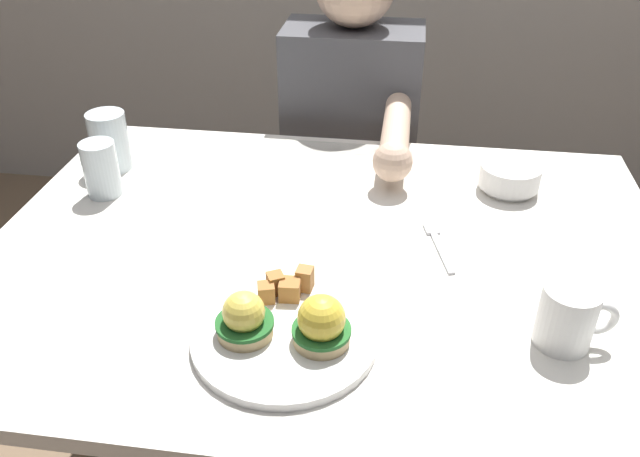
{
  "coord_description": "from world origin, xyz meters",
  "views": [
    {
      "loc": [
        0.12,
        -0.92,
        1.38
      ],
      "look_at": [
        -0.01,
        0.0,
        0.78
      ],
      "focal_mm": 36.31,
      "sensor_mm": 36.0,
      "label": 1
    }
  ],
  "objects_px": {
    "fork": "(438,244)",
    "water_glass_extra": "(101,171)",
    "dining_table": "(326,296)",
    "water_glass_far": "(110,145)",
    "fruit_bowl": "(509,177)",
    "coffee_mug": "(569,315)",
    "eggs_benedict_plate": "(285,327)",
    "diner_person": "(351,146)"
  },
  "relations": [
    {
      "from": "fork",
      "to": "water_glass_far",
      "type": "distance_m",
      "value": 0.72
    },
    {
      "from": "coffee_mug",
      "to": "water_glass_extra",
      "type": "relative_size",
      "value": 1.01
    },
    {
      "from": "dining_table",
      "to": "water_glass_far",
      "type": "xyz_separation_m",
      "value": [
        -0.49,
        0.24,
        0.16
      ]
    },
    {
      "from": "fork",
      "to": "water_glass_far",
      "type": "xyz_separation_m",
      "value": [
        -0.69,
        0.2,
        0.05
      ]
    },
    {
      "from": "eggs_benedict_plate",
      "to": "water_glass_extra",
      "type": "xyz_separation_m",
      "value": [
        -0.44,
        0.37,
        0.03
      ]
    },
    {
      "from": "eggs_benedict_plate",
      "to": "fruit_bowl",
      "type": "bearing_deg",
      "value": 54.06
    },
    {
      "from": "fork",
      "to": "water_glass_extra",
      "type": "relative_size",
      "value": 1.4
    },
    {
      "from": "dining_table",
      "to": "eggs_benedict_plate",
      "type": "relative_size",
      "value": 4.44
    },
    {
      "from": "fruit_bowl",
      "to": "diner_person",
      "type": "bearing_deg",
      "value": 135.6
    },
    {
      "from": "dining_table",
      "to": "diner_person",
      "type": "relative_size",
      "value": 1.05
    },
    {
      "from": "coffee_mug",
      "to": "fruit_bowl",
      "type": "bearing_deg",
      "value": 94.25
    },
    {
      "from": "dining_table",
      "to": "fork",
      "type": "xyz_separation_m",
      "value": [
        0.19,
        0.04,
        0.11
      ]
    },
    {
      "from": "coffee_mug",
      "to": "fork",
      "type": "distance_m",
      "value": 0.29
    },
    {
      "from": "water_glass_extra",
      "to": "water_glass_far",
      "type": "bearing_deg",
      "value": 104.59
    },
    {
      "from": "coffee_mug",
      "to": "water_glass_far",
      "type": "xyz_separation_m",
      "value": [
        -0.86,
        0.43,
        0.0
      ]
    },
    {
      "from": "dining_table",
      "to": "diner_person",
      "type": "xyz_separation_m",
      "value": [
        -0.02,
        0.6,
        0.02
      ]
    },
    {
      "from": "fruit_bowl",
      "to": "fork",
      "type": "distance_m",
      "value": 0.26
    },
    {
      "from": "coffee_mug",
      "to": "water_glass_far",
      "type": "height_order",
      "value": "water_glass_far"
    },
    {
      "from": "fruit_bowl",
      "to": "diner_person",
      "type": "xyz_separation_m",
      "value": [
        -0.35,
        0.34,
        -0.12
      ]
    },
    {
      "from": "coffee_mug",
      "to": "diner_person",
      "type": "bearing_deg",
      "value": 115.91
    },
    {
      "from": "water_glass_extra",
      "to": "coffee_mug",
      "type": "bearing_deg",
      "value": -20.84
    },
    {
      "from": "dining_table",
      "to": "fruit_bowl",
      "type": "bearing_deg",
      "value": 37.67
    },
    {
      "from": "eggs_benedict_plate",
      "to": "coffee_mug",
      "type": "bearing_deg",
      "value": 7.65
    },
    {
      "from": "fork",
      "to": "water_glass_far",
      "type": "height_order",
      "value": "water_glass_far"
    },
    {
      "from": "dining_table",
      "to": "coffee_mug",
      "type": "bearing_deg",
      "value": -27.03
    },
    {
      "from": "fruit_bowl",
      "to": "fork",
      "type": "height_order",
      "value": "fruit_bowl"
    },
    {
      "from": "eggs_benedict_plate",
      "to": "coffee_mug",
      "type": "relative_size",
      "value": 2.42
    },
    {
      "from": "eggs_benedict_plate",
      "to": "fruit_bowl",
      "type": "height_order",
      "value": "eggs_benedict_plate"
    },
    {
      "from": "fruit_bowl",
      "to": "eggs_benedict_plate",
      "type": "bearing_deg",
      "value": -125.94
    },
    {
      "from": "eggs_benedict_plate",
      "to": "coffee_mug",
      "type": "height_order",
      "value": "coffee_mug"
    },
    {
      "from": "fruit_bowl",
      "to": "coffee_mug",
      "type": "distance_m",
      "value": 0.45
    },
    {
      "from": "eggs_benedict_plate",
      "to": "water_glass_far",
      "type": "relative_size",
      "value": 2.18
    },
    {
      "from": "fruit_bowl",
      "to": "coffee_mug",
      "type": "bearing_deg",
      "value": -85.75
    },
    {
      "from": "water_glass_far",
      "to": "diner_person",
      "type": "relative_size",
      "value": 0.11
    },
    {
      "from": "water_glass_extra",
      "to": "diner_person",
      "type": "distance_m",
      "value": 0.67
    },
    {
      "from": "dining_table",
      "to": "water_glass_extra",
      "type": "distance_m",
      "value": 0.51
    },
    {
      "from": "eggs_benedict_plate",
      "to": "fork",
      "type": "distance_m",
      "value": 0.36
    },
    {
      "from": "eggs_benedict_plate",
      "to": "fork",
      "type": "height_order",
      "value": "eggs_benedict_plate"
    },
    {
      "from": "dining_table",
      "to": "coffee_mug",
      "type": "relative_size",
      "value": 10.77
    },
    {
      "from": "eggs_benedict_plate",
      "to": "diner_person",
      "type": "distance_m",
      "value": 0.85
    },
    {
      "from": "coffee_mug",
      "to": "water_glass_far",
      "type": "distance_m",
      "value": 0.96
    },
    {
      "from": "coffee_mug",
      "to": "diner_person",
      "type": "height_order",
      "value": "diner_person"
    }
  ]
}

